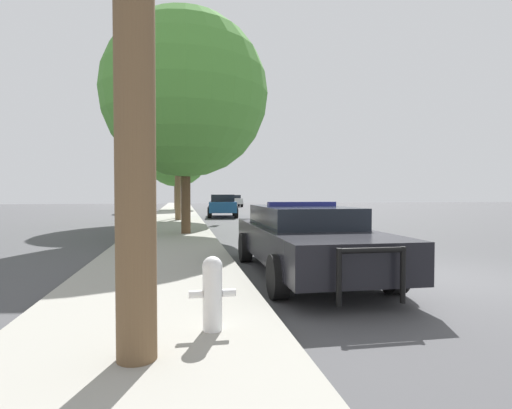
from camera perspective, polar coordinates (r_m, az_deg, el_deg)
ground_plane at (r=8.21m, az=25.02°, el=-9.60°), size 110.00×110.00×0.00m
sidewalk_left at (r=6.72m, az=-13.95°, el=-11.42°), size 3.00×110.00×0.13m
police_car at (r=7.82m, az=6.99°, el=-4.65°), size 2.14×5.46×1.41m
fire_hydrant at (r=4.32m, az=-6.24°, el=-12.17°), size 0.49×0.22×0.78m
traffic_light at (r=23.93m, az=-7.87°, el=7.45°), size 3.56×0.35×5.54m
car_background_midblock at (r=26.46m, az=-4.80°, el=-0.07°), size 2.20×4.50×1.48m
car_background_distant at (r=46.54m, az=-3.34°, el=0.61°), size 2.05×4.40×1.37m
tree_sidewalk_near at (r=14.96m, az=-10.07°, el=15.19°), size 5.88×5.88×7.91m
tree_sidewalk_mid at (r=22.36m, az=-11.15°, el=12.53°), size 6.18×6.18×8.78m
tree_sidewalk_far at (r=36.72m, az=-11.33°, el=7.02°), size 5.77×5.77×7.81m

